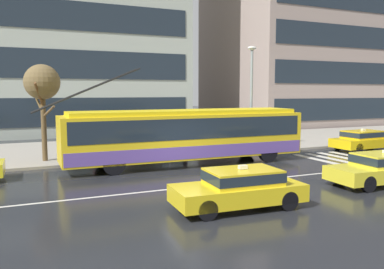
% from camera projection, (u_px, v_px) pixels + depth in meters
% --- Properties ---
extents(ground_plane, '(160.00, 160.00, 0.00)m').
position_uv_depth(ground_plane, '(196.00, 179.00, 16.86)').
color(ground_plane, '#222328').
extents(sidewalk_slab, '(80.00, 10.00, 0.14)m').
position_uv_depth(sidewalk_slab, '(134.00, 147.00, 25.93)').
color(sidewalk_slab, gray).
rests_on(sidewalk_slab, ground_plane).
extents(crosswalk_stripe_edge_near, '(0.44, 4.40, 0.01)m').
position_uv_depth(crosswalk_stripe_edge_near, '(321.00, 160.00, 21.47)').
color(crosswalk_stripe_edge_near, beige).
rests_on(crosswalk_stripe_edge_near, ground_plane).
extents(crosswalk_stripe_inner_a, '(0.44, 4.40, 0.01)m').
position_uv_depth(crosswalk_stripe_inner_a, '(334.00, 159.00, 21.83)').
color(crosswalk_stripe_inner_a, beige).
rests_on(crosswalk_stripe_inner_a, ground_plane).
extents(crosswalk_stripe_center, '(0.44, 4.40, 0.01)m').
position_uv_depth(crosswalk_stripe_center, '(346.00, 158.00, 22.18)').
color(crosswalk_stripe_center, beige).
rests_on(crosswalk_stripe_center, ground_plane).
extents(crosswalk_stripe_inner_b, '(0.44, 4.40, 0.01)m').
position_uv_depth(crosswalk_stripe_inner_b, '(358.00, 157.00, 22.54)').
color(crosswalk_stripe_inner_b, beige).
rests_on(crosswalk_stripe_inner_b, ground_plane).
extents(crosswalk_stripe_edge_far, '(0.44, 4.40, 0.01)m').
position_uv_depth(crosswalk_stripe_edge_far, '(370.00, 156.00, 22.90)').
color(crosswalk_stripe_edge_far, beige).
rests_on(crosswalk_stripe_edge_far, ground_plane).
extents(lane_centre_line, '(72.00, 0.14, 0.01)m').
position_uv_depth(lane_centre_line, '(209.00, 185.00, 15.76)').
color(lane_centre_line, silver).
rests_on(lane_centre_line, ground_plane).
extents(trolleybus, '(13.62, 2.63, 4.86)m').
position_uv_depth(trolleybus, '(187.00, 134.00, 20.15)').
color(trolleybus, yellow).
rests_on(trolleybus, ground_plane).
extents(taxi_ahead_of_bus, '(4.51, 1.98, 1.39)m').
position_uv_depth(taxi_ahead_of_bus, '(364.00, 139.00, 25.13)').
color(taxi_ahead_of_bus, yellow).
rests_on(taxi_ahead_of_bus, ground_plane).
extents(taxi_oncoming_near, '(4.30, 1.96, 1.39)m').
position_uv_depth(taxi_oncoming_near, '(240.00, 187.00, 12.60)').
color(taxi_oncoming_near, yellow).
rests_on(taxi_oncoming_near, ground_plane).
extents(taxi_oncoming_far, '(4.59, 1.95, 1.39)m').
position_uv_depth(taxi_oncoming_far, '(384.00, 167.00, 15.88)').
color(taxi_oncoming_far, yellow).
rests_on(taxi_oncoming_far, ground_plane).
extents(bus_shelter, '(4.05, 1.72, 2.45)m').
position_uv_depth(bus_shelter, '(133.00, 122.00, 22.37)').
color(bus_shelter, gray).
rests_on(bus_shelter, sidewalk_slab).
extents(pedestrian_at_shelter, '(0.48, 0.48, 1.71)m').
position_uv_depth(pedestrian_at_shelter, '(94.00, 138.00, 21.93)').
color(pedestrian_at_shelter, '#5C4952').
rests_on(pedestrian_at_shelter, sidewalk_slab).
extents(pedestrian_approaching_curb, '(1.41, 1.41, 2.03)m').
position_uv_depth(pedestrian_approaching_curb, '(187.00, 124.00, 23.70)').
color(pedestrian_approaching_curb, '#474452').
rests_on(pedestrian_approaching_curb, sidewalk_slab).
extents(street_lamp, '(0.60, 0.32, 6.35)m').
position_uv_depth(street_lamp, '(251.00, 89.00, 24.12)').
color(street_lamp, gray).
rests_on(street_lamp, sidewalk_slab).
extents(street_tree_bare, '(1.81, 1.98, 5.00)m').
position_uv_depth(street_tree_bare, '(42.00, 84.00, 20.16)').
color(street_tree_bare, brown).
rests_on(street_tree_bare, sidewalk_slab).
extents(office_tower_corner_right, '(22.49, 15.76, 18.61)m').
position_uv_depth(office_tower_corner_right, '(310.00, 45.00, 46.95)').
color(office_tower_corner_right, '#A18D83').
rests_on(office_tower_corner_right, ground_plane).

